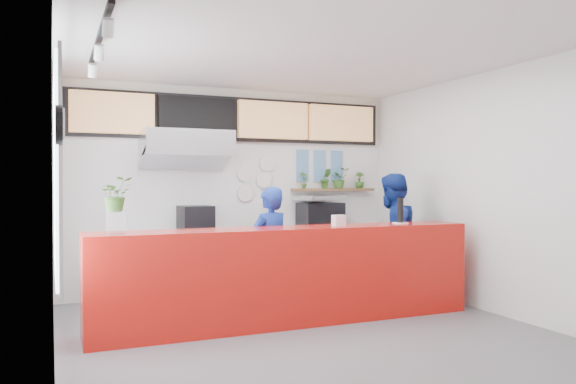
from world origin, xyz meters
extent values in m
plane|color=slate|center=(0.00, 0.00, 0.00)|extent=(5.00, 5.00, 0.00)
plane|color=silver|center=(0.00, 0.00, 3.00)|extent=(5.00, 5.00, 0.00)
plane|color=white|center=(0.00, 2.50, 1.50)|extent=(5.00, 0.00, 5.00)
plane|color=white|center=(-2.50, 0.00, 1.50)|extent=(0.00, 5.00, 5.00)
plane|color=white|center=(2.50, 0.00, 1.50)|extent=(0.00, 5.00, 5.00)
cube|color=red|center=(0.00, 0.40, 0.55)|extent=(4.50, 0.60, 1.10)
cube|color=beige|center=(0.00, 2.49, 2.60)|extent=(5.00, 0.02, 0.80)
cube|color=#B2B5BA|center=(-0.80, 2.20, 0.45)|extent=(1.80, 0.60, 0.90)
cube|color=black|center=(-0.66, 2.20, 1.09)|extent=(0.46, 0.46, 0.39)
cube|color=#B2B5BA|center=(-0.80, 2.15, 2.15)|extent=(1.20, 0.70, 0.35)
cube|color=#B2B5BA|center=(-0.80, 2.15, 1.95)|extent=(1.20, 0.69, 0.31)
cube|color=#B2B5BA|center=(1.50, 2.20, 0.45)|extent=(1.80, 0.60, 0.90)
cube|color=black|center=(1.27, 2.20, 1.10)|extent=(0.64, 0.46, 0.40)
cube|color=#A5A8AC|center=(1.27, 2.20, 1.38)|extent=(0.78, 0.62, 0.06)
cube|color=brown|center=(1.60, 2.40, 1.50)|extent=(1.40, 0.18, 0.04)
cube|color=tan|center=(-1.75, 2.38, 2.55)|extent=(1.10, 0.10, 0.55)
cube|color=black|center=(-0.59, 2.38, 2.55)|extent=(1.10, 0.10, 0.55)
cube|color=tan|center=(0.57, 2.38, 2.55)|extent=(1.10, 0.10, 0.55)
cube|color=tan|center=(1.73, 2.38, 2.55)|extent=(1.10, 0.10, 0.55)
cube|color=black|center=(0.00, 2.46, 2.55)|extent=(4.80, 0.04, 0.65)
cube|color=silver|center=(-2.47, 0.30, 1.70)|extent=(0.04, 2.20, 1.90)
cube|color=#B2B5BA|center=(-2.45, 0.30, 1.70)|extent=(0.03, 2.30, 2.00)
cylinder|color=black|center=(-2.46, -0.90, 2.05)|extent=(0.05, 0.30, 0.30)
cylinder|color=white|center=(-2.43, -0.90, 2.05)|extent=(0.02, 0.26, 0.26)
cube|color=black|center=(-2.10, 0.00, 2.94)|extent=(0.05, 2.40, 0.04)
cylinder|color=silver|center=(0.15, 2.47, 1.75)|extent=(0.24, 0.03, 0.24)
cylinder|color=silver|center=(0.45, 2.47, 1.65)|extent=(0.24, 0.03, 0.24)
cylinder|color=silver|center=(0.15, 2.47, 1.45)|extent=(0.24, 0.03, 0.24)
cylinder|color=silver|center=(0.50, 2.47, 1.90)|extent=(0.24, 0.03, 0.24)
cube|color=#598CBF|center=(1.10, 2.48, 2.00)|extent=(0.20, 0.02, 0.25)
cube|color=#598CBF|center=(1.40, 2.48, 2.00)|extent=(0.20, 0.02, 0.25)
cube|color=#598CBF|center=(1.70, 2.48, 2.00)|extent=(0.20, 0.02, 0.25)
cube|color=#598CBF|center=(1.10, 2.48, 1.75)|extent=(0.20, 0.02, 0.25)
cube|color=#598CBF|center=(1.40, 2.48, 1.75)|extent=(0.20, 0.02, 0.25)
cube|color=#598CBF|center=(1.70, 2.48, 1.75)|extent=(0.20, 0.02, 0.25)
imported|color=navy|center=(-0.07, 0.87, 0.78)|extent=(0.66, 0.54, 1.56)
imported|color=navy|center=(1.78, 1.02, 0.87)|extent=(1.06, 0.99, 1.74)
imported|color=#325E21|center=(1.09, 2.40, 1.65)|extent=(0.16, 0.13, 0.27)
imported|color=#325E21|center=(1.47, 2.40, 1.68)|extent=(0.20, 0.17, 0.32)
imported|color=#325E21|center=(1.71, 2.40, 1.68)|extent=(0.29, 0.25, 0.32)
imported|color=#325E21|center=(2.07, 2.40, 1.65)|extent=(0.19, 0.18, 0.26)
cylinder|color=silver|center=(-1.92, 0.36, 1.22)|extent=(0.23, 0.23, 0.24)
imported|color=#325E21|center=(-1.92, 0.36, 1.50)|extent=(0.38, 0.35, 0.35)
cube|color=silver|center=(0.61, 0.36, 1.17)|extent=(0.16, 0.12, 0.13)
cylinder|color=silver|center=(1.49, 0.39, 1.11)|extent=(0.21, 0.21, 0.02)
cylinder|color=black|center=(1.49, 0.39, 1.27)|extent=(0.09, 0.09, 0.31)
camera|label=1|loc=(-2.52, -5.49, 1.61)|focal=35.00mm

